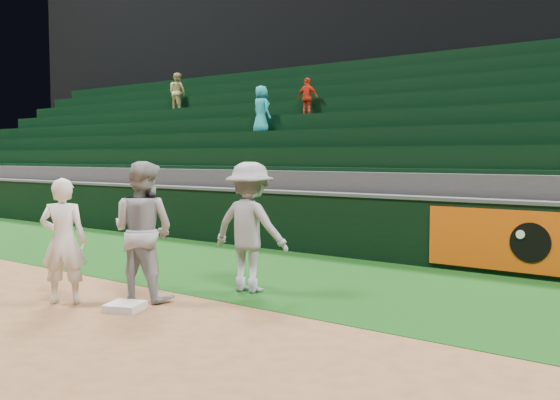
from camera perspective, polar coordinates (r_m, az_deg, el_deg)
The scene contains 9 objects.
ground at distance 8.34m, azimuth -12.38°, elevation -9.69°, with size 70.00×70.00×0.00m, color brown.
foul_grass at distance 10.48m, azimuth 0.35°, elevation -6.77°, with size 36.00×4.20×0.01m, color #0D360D.
upper_deck at distance 23.84m, azimuth 22.47°, elevation 13.45°, with size 40.00×12.00×12.00m, color black.
first_base at distance 8.30m, azimuth -13.98°, elevation -9.44°, with size 0.43×0.43×0.10m, color silver.
first_baseman at distance 8.79m, azimuth -19.20°, elevation -3.56°, with size 0.61×0.40×1.68m, color white.
baserunner at distance 8.70m, azimuth -12.42°, elevation -2.78°, with size 0.92×0.72×1.90m, color #91939B.
base_coach at distance 9.01m, azimuth -2.76°, elevation -2.48°, with size 1.21×0.70×1.87m, color gray.
field_wall at distance 12.18m, azimuth 6.72°, elevation -2.29°, with size 36.00×0.45×1.25m.
stadium_seating at distance 15.48m, azimuth 13.83°, elevation 2.91°, with size 36.00×5.95×4.85m.
Camera 1 is at (6.22, -5.20, 1.96)m, focal length 40.00 mm.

